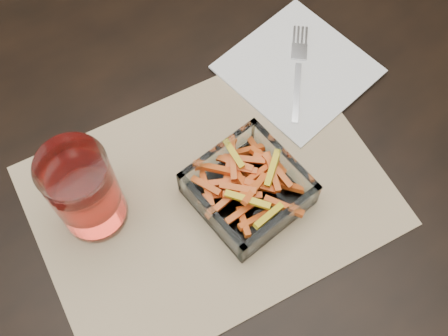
{
  "coord_description": "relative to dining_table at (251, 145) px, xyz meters",
  "views": [
    {
      "loc": [
        -0.27,
        -0.31,
        1.44
      ],
      "look_at": [
        -0.09,
        -0.06,
        0.78
      ],
      "focal_mm": 45.0,
      "sensor_mm": 36.0,
      "label": 1
    }
  ],
  "objects": [
    {
      "name": "fork",
      "position": [
        0.1,
        0.02,
        0.1
      ],
      "size": [
        0.12,
        0.14,
        0.0
      ],
      "rotation": [
        0.0,
        0.0,
        -0.72
      ],
      "color": "silver",
      "rests_on": "napkin"
    },
    {
      "name": "dining_table",
      "position": [
        0.0,
        0.0,
        0.0
      ],
      "size": [
        1.6,
        0.9,
        0.75
      ],
      "color": "black",
      "rests_on": "ground"
    },
    {
      "name": "tumbler",
      "position": [
        -0.26,
        -0.0,
        0.16
      ],
      "size": [
        0.08,
        0.08,
        0.14
      ],
      "color": "white",
      "rests_on": "placemat"
    },
    {
      "name": "napkin",
      "position": [
        0.1,
        0.02,
        0.09
      ],
      "size": [
        0.21,
        0.21,
        0.0
      ],
      "primitive_type": "cube",
      "rotation": [
        0.0,
        0.0,
        0.14
      ],
      "color": "white",
      "rests_on": "placemat"
    },
    {
      "name": "placemat",
      "position": [
        -0.12,
        -0.07,
        0.09
      ],
      "size": [
        0.49,
        0.38,
        0.0
      ],
      "primitive_type": "cube",
      "rotation": [
        0.0,
        0.0,
        -0.13
      ],
      "color": "tan",
      "rests_on": "dining_table"
    },
    {
      "name": "glass_bowl",
      "position": [
        -0.08,
        -0.1,
        0.11
      ],
      "size": [
        0.14,
        0.14,
        0.05
      ],
      "rotation": [
        0.0,
        0.0,
        0.08
      ],
      "color": "white",
      "rests_on": "placemat"
    }
  ]
}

